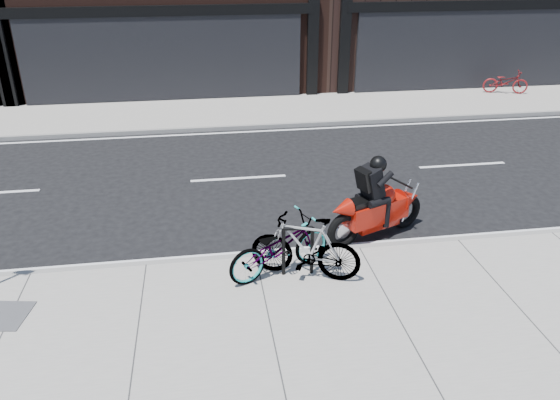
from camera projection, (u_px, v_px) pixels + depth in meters
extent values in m
plane|color=black|center=(246.00, 214.00, 12.00)|extent=(120.00, 120.00, 0.00)
cube|color=gray|center=(280.00, 373.00, 7.51)|extent=(60.00, 6.00, 0.13)
cube|color=gray|center=(225.00, 112.00, 18.88)|extent=(60.00, 3.50, 0.13)
cylinder|color=black|center=(284.00, 252.00, 9.41)|extent=(0.06, 0.06, 0.90)
cylinder|color=black|center=(312.00, 251.00, 9.46)|extent=(0.06, 0.06, 0.90)
cylinder|color=black|center=(298.00, 228.00, 9.24)|extent=(0.50, 0.09, 0.06)
imported|color=gray|center=(280.00, 246.00, 9.44)|extent=(2.10, 1.42, 1.04)
imported|color=gray|center=(305.00, 247.00, 9.32)|extent=(1.99, 1.25, 1.16)
torus|color=black|center=(406.00, 211.00, 11.31)|extent=(0.75, 0.44, 0.75)
torus|color=black|center=(343.00, 231.00, 10.55)|extent=(0.75, 0.44, 0.75)
cube|color=#9B1107|center=(376.00, 211.00, 10.83)|extent=(1.43, 0.93, 0.43)
cone|color=#9B1107|center=(409.00, 198.00, 11.20)|extent=(0.67, 0.66, 0.50)
sphere|color=#9B1107|center=(384.00, 195.00, 10.78)|extent=(0.45, 0.45, 0.45)
cube|color=black|center=(364.00, 202.00, 10.55)|extent=(0.70, 0.54, 0.14)
cylinder|color=silver|center=(344.00, 225.00, 10.80)|extent=(0.62, 0.34, 0.10)
cube|color=black|center=(371.00, 182.00, 10.46)|extent=(0.57, 0.55, 0.67)
cube|color=black|center=(364.00, 180.00, 10.33)|extent=(0.38, 0.42, 0.46)
sphere|color=black|center=(378.00, 164.00, 10.37)|extent=(0.33, 0.33, 0.33)
imported|color=maroon|center=(506.00, 82.00, 20.75)|extent=(1.74, 1.05, 0.86)
cube|color=#444446|center=(3.00, 316.00, 8.53)|extent=(0.87, 0.87, 0.02)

